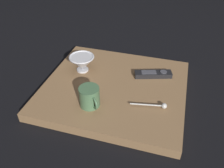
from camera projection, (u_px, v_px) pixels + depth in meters
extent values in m
plane|color=black|center=(115.00, 92.00, 1.09)|extent=(6.00, 6.00, 0.00)
cube|color=#936D47|center=(115.00, 89.00, 1.08)|extent=(0.57, 0.62, 0.04)
cylinder|color=silver|center=(83.00, 70.00, 1.16)|extent=(0.06, 0.06, 0.01)
cone|color=silver|center=(82.00, 63.00, 1.13)|extent=(0.12, 0.12, 0.07)
torus|color=silver|center=(81.00, 57.00, 1.11)|extent=(0.12, 0.12, 0.01)
cylinder|color=#4C724C|center=(89.00, 97.00, 0.94)|extent=(0.08, 0.08, 0.08)
torus|color=#4C724C|center=(94.00, 103.00, 0.90)|extent=(0.04, 0.04, 0.05)
cylinder|color=silver|center=(146.00, 105.00, 0.94)|extent=(0.03, 0.13, 0.01)
sphere|color=silver|center=(164.00, 106.00, 0.94)|extent=(0.02, 0.02, 0.02)
cube|color=black|center=(153.00, 74.00, 1.11)|extent=(0.10, 0.18, 0.02)
cylinder|color=#4C4C54|center=(164.00, 72.00, 1.10)|extent=(0.03, 0.03, 0.00)
cube|color=#4C4C54|center=(149.00, 72.00, 1.10)|extent=(0.05, 0.08, 0.00)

